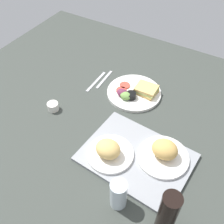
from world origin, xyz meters
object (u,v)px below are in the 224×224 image
Objects in this scene: bread_plate_near at (164,153)px; knife at (96,81)px; espresso_cup at (53,106)px; drinking_glass at (118,194)px; bread_plate_far at (109,151)px; soda_bottle at (167,214)px; plate_with_salad at (135,92)px; fork at (104,79)px; serving_tray at (136,157)px.

bread_plate_near is 1.15× the size of knife.
bread_plate_near is 59.56cm from espresso_cup.
espresso_cup is at bearing -14.17° from knife.
drinking_glass is 0.71× the size of knife.
soda_bottle is at bearing 153.76° from bread_plate_far.
drinking_glass is (-22.33, 57.01, 5.06)cm from plate_with_salad.
espresso_cup is (39.30, -10.62, -2.71)cm from bread_plate_far.
bread_plate_near is 29.66cm from soda_bottle.
soda_bottle is at bearing 48.17° from knife.
soda_bottle is at bearing -179.73° from drinking_glass.
plate_with_salad is 43.23cm from espresso_cup.
plate_with_salad is 23.76cm from knife.
plate_with_salad is 20.85cm from fork.
espresso_cup is at bearing 0.32° from bread_plate_near.
bread_plate_near reaches higher than fork.
bread_plate_near reaches higher than knife.
fork is at bearing 142.06° from knife.
bread_plate_near is 1.29× the size of fork.
bread_plate_near reaches higher than bread_plate_far.
soda_bottle is 4.03× the size of espresso_cup.
bread_plate_far is at bearing 31.33° from fork.
fork is 0.89× the size of knife.
serving_tray is at bearing 50.30° from knife.
knife is at bearing -50.70° from bread_plate_far.
espresso_cup is 34.57cm from fork.
soda_bottle reaches higher than fork.
soda_bottle is (-11.46, 26.55, 6.60)cm from bread_plate_near.
espresso_cup reaches higher than knife.
drinking_glass reaches higher than serving_tray.
fork is (39.79, -38.20, -0.55)cm from serving_tray.
bread_plate_far is 1.06× the size of knife.
bread_plate_far is 51.54cm from knife.
plate_with_salad is 1.69× the size of fork.
serving_tray is at bearing -151.67° from bread_plate_far.
drinking_glass is at bearing 38.62° from knife.
bread_plate_far is at bearing 102.11° from plate_with_salad.
knife is (52.72, -28.79, -4.43)cm from bread_plate_near.
plate_with_salad is 61.44cm from drinking_glass.
plate_with_salad is at bearing -46.26° from bread_plate_near.
bread_plate_near is 60.23cm from knife.
bread_plate_near is at bearing -151.42° from serving_tray.
soda_bottle is at bearing 135.34° from serving_tray.
bread_plate_near is at bearing 60.30° from knife.
soda_bottle reaches higher than knife.
fork is at bearing -43.83° from serving_tray.
soda_bottle is (-18.20, -0.09, 4.54)cm from drinking_glass.
serving_tray is 8.04× the size of espresso_cup.
plate_with_salad is at bearing -134.75° from espresso_cup.
knife is at bearing -39.56° from fork.
drinking_glass is 72.31cm from knife.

